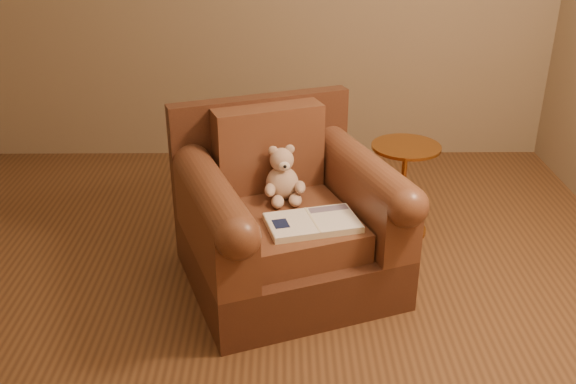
{
  "coord_description": "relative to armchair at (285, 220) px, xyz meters",
  "views": [
    {
      "loc": [
        0.12,
        -2.44,
        1.79
      ],
      "look_at": [
        0.14,
        0.24,
        0.52
      ],
      "focal_mm": 40.0,
      "sensor_mm": 36.0,
      "label": 1
    }
  ],
  "objects": [
    {
      "name": "floor",
      "position": [
        -0.13,
        -0.32,
        -0.33
      ],
      "size": [
        4.0,
        4.0,
        0.0
      ],
      "primitive_type": "plane",
      "color": "brown",
      "rests_on": "ground"
    },
    {
      "name": "armchair",
      "position": [
        0.0,
        0.0,
        0.0
      ],
      "size": [
        1.19,
        1.16,
        0.85
      ],
      "rotation": [
        0.0,
        0.0,
        0.35
      ],
      "color": "#482718",
      "rests_on": "floor"
    },
    {
      "name": "teddy_bear",
      "position": [
        -0.01,
        0.08,
        0.18
      ],
      "size": [
        0.2,
        0.23,
        0.28
      ],
      "rotation": [
        0.0,
        0.0,
        0.21
      ],
      "color": "tan",
      "rests_on": "armchair"
    },
    {
      "name": "guidebook",
      "position": [
        0.12,
        -0.21,
        0.09
      ],
      "size": [
        0.46,
        0.34,
        0.03
      ],
      "rotation": [
        0.0,
        0.0,
        0.25
      ],
      "color": "beige",
      "rests_on": "armchair"
    },
    {
      "name": "side_table",
      "position": [
        0.66,
        0.47,
        -0.04
      ],
      "size": [
        0.38,
        0.38,
        0.53
      ],
      "color": "#BC7833",
      "rests_on": "floor"
    }
  ]
}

